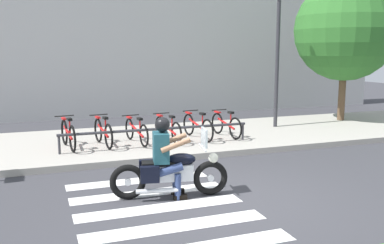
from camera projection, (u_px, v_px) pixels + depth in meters
name	position (u px, v px, depth m)	size (l,w,h in m)	color
ground_plane	(226.00, 199.00, 7.38)	(48.00, 48.00, 0.00)	#38383D
sidewalk	(152.00, 140.00, 11.95)	(24.00, 4.40, 0.15)	#A8A399
crosswalk_stripe_1	(176.00, 226.00, 6.24)	(2.80, 0.40, 0.01)	white
crosswalk_stripe_2	(161.00, 208.00, 6.98)	(2.80, 0.40, 0.01)	white
crosswalk_stripe_3	(149.00, 193.00, 7.72)	(2.80, 0.40, 0.01)	white
crosswalk_stripe_4	(139.00, 181.00, 8.46)	(2.80, 0.40, 0.01)	white
motorcycle	(170.00, 172.00, 7.44)	(2.07, 0.79, 1.21)	black
rider	(166.00, 152.00, 7.37)	(0.69, 0.62, 1.43)	#1E4C59
bicycle_0	(68.00, 134.00, 10.57)	(0.48, 1.61, 0.79)	black
bicycle_1	(103.00, 132.00, 10.86)	(0.48, 1.59, 0.78)	black
bicycle_2	(136.00, 131.00, 11.16)	(0.48, 1.67, 0.72)	black
bicycle_3	(168.00, 129.00, 11.46)	(0.48, 1.68, 0.73)	black
bicycle_4	(198.00, 126.00, 11.75)	(0.48, 1.72, 0.76)	black
bicycle_5	(226.00, 125.00, 12.05)	(0.48, 1.57, 0.75)	black
bike_rack	(158.00, 130.00, 10.78)	(4.91, 0.07, 0.49)	#333338
street_lamp	(278.00, 48.00, 13.34)	(0.28, 0.28, 4.37)	#2D2D33
tree_near_rack	(346.00, 30.00, 14.60)	(3.49, 3.49, 5.02)	brown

